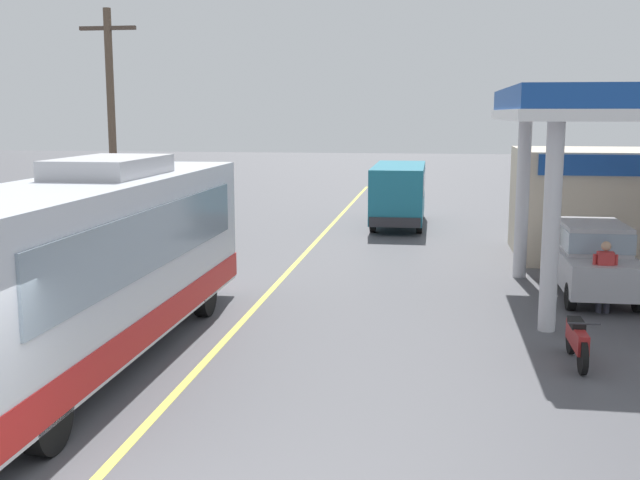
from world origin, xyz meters
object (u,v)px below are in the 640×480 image
motorcycle_parked_forecourt (577,340)px  pedestrian_near_pump (605,273)px  car_at_pump (592,255)px  coach_bus_main (91,268)px  minibus_opposing_lane (399,189)px

motorcycle_parked_forecourt → pedestrian_near_pump: (1.24, 3.82, 0.49)m
car_at_pump → pedestrian_near_pump: car_at_pump is taller
car_at_pump → motorcycle_parked_forecourt: bearing=-103.2°
coach_bus_main → pedestrian_near_pump: (10.04, 4.88, -0.79)m
coach_bus_main → minibus_opposing_lane: (4.76, 18.16, -0.25)m
car_at_pump → minibus_opposing_lane: minibus_opposing_lane is taller
coach_bus_main → motorcycle_parked_forecourt: bearing=6.9°
car_at_pump → pedestrian_near_pump: bearing=-92.3°
coach_bus_main → car_at_pump: bearing=33.3°
motorcycle_parked_forecourt → coach_bus_main: bearing=-173.1°
coach_bus_main → car_at_pump: coach_bus_main is taller
minibus_opposing_lane → pedestrian_near_pump: (5.28, -13.28, -0.54)m
coach_bus_main → minibus_opposing_lane: bearing=75.3°
car_at_pump → coach_bus_main: bearing=-146.7°
motorcycle_parked_forecourt → minibus_opposing_lane: bearing=103.3°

